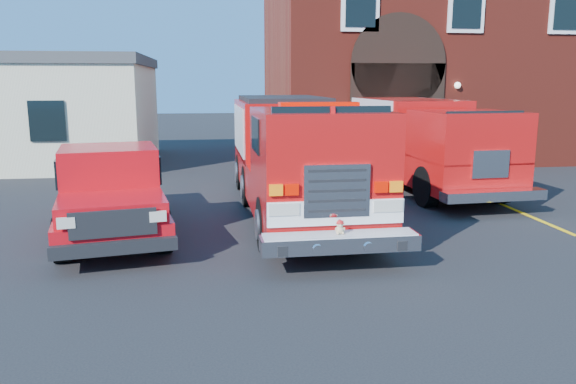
{
  "coord_description": "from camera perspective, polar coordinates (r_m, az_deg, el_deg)",
  "views": [
    {
      "loc": [
        -1.4,
        -11.42,
        3.33
      ],
      "look_at": [
        0.0,
        -1.2,
        1.3
      ],
      "focal_mm": 35.0,
      "sensor_mm": 36.0,
      "label": 1
    }
  ],
  "objects": [
    {
      "name": "parking_stripe_far",
      "position": [
        20.32,
        15.21,
        1.33
      ],
      "size": [
        0.12,
        3.0,
        0.01
      ],
      "primitive_type": "cube",
      "color": "yellow",
      "rests_on": "ground"
    },
    {
      "name": "side_building",
      "position": [
        25.6,
        -25.29,
        7.57
      ],
      "size": [
        10.2,
        8.2,
        4.35
      ],
      "color": "beige",
      "rests_on": "ground"
    },
    {
      "name": "ground",
      "position": [
        11.98,
        -0.78,
        -5.01
      ],
      "size": [
        100.0,
        100.0,
        0.0
      ],
      "primitive_type": "plane",
      "color": "black",
      "rests_on": "ground"
    },
    {
      "name": "fire_station",
      "position": [
        27.46,
        14.81,
        12.72
      ],
      "size": [
        15.2,
        10.2,
        8.45
      ],
      "color": "maroon",
      "rests_on": "ground"
    },
    {
      "name": "parking_stripe_near",
      "position": [
        15.09,
        24.04,
        -2.58
      ],
      "size": [
        0.12,
        3.0,
        0.01
      ],
      "primitive_type": "cube",
      "color": "yellow",
      "rests_on": "ground"
    },
    {
      "name": "parking_stripe_mid",
      "position": [
        17.64,
        18.97,
        -0.34
      ],
      "size": [
        0.12,
        3.0,
        0.01
      ],
      "primitive_type": "cube",
      "color": "yellow",
      "rests_on": "ground"
    },
    {
      "name": "secondary_truck",
      "position": [
        18.52,
        13.34,
        5.18
      ],
      "size": [
        3.17,
        8.65,
        2.76
      ],
      "color": "black",
      "rests_on": "ground"
    },
    {
      "name": "pickup_truck",
      "position": [
        13.09,
        -17.6,
        0.04
      ],
      "size": [
        3.19,
        6.29,
        1.96
      ],
      "color": "black",
      "rests_on": "ground"
    },
    {
      "name": "fire_engine",
      "position": [
        14.27,
        0.7,
        3.85
      ],
      "size": [
        2.82,
        9.56,
        2.93
      ],
      "color": "black",
      "rests_on": "ground"
    }
  ]
}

